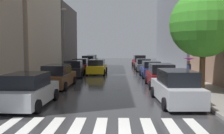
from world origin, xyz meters
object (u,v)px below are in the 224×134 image
object	(u,v)px
parked_car_right_second	(161,76)
parked_car_right_fourth	(143,65)
parked_car_left_nearest	(28,91)
parked_car_left_second	(58,77)
taxi_midroad	(97,67)
pedestrian_foreground	(189,65)
parked_car_left_third	(74,69)
parked_car_left_fourth	(81,65)
parked_car_left_sixth	(92,60)
parked_car_right_nearest	(176,88)
parked_car_left_fifth	(89,62)
lamp_post_left	(64,36)
street_tree_right	(204,24)
parked_car_right_third	(151,70)
parked_car_right_fifth	(139,61)

from	to	relation	value
parked_car_right_second	parked_car_right_fourth	world-z (taller)	parked_car_right_second
parked_car_left_nearest	parked_car_left_second	size ratio (longest dim) A/B	0.93
taxi_midroad	pedestrian_foreground	bearing A→B (deg)	-129.86
parked_car_left_third	parked_car_left_fourth	world-z (taller)	parked_car_left_third
parked_car_left_third	parked_car_left_sixth	xyz separation A→B (m)	(-0.06, 18.12, -0.00)
parked_car_left_fourth	parked_car_right_nearest	distance (m)	18.77
parked_car_left_fifth	lamp_post_left	bearing A→B (deg)	170.33
parked_car_left_nearest	parked_car_left_second	distance (m)	5.75
taxi_midroad	pedestrian_foreground	size ratio (longest dim) A/B	2.22
street_tree_right	pedestrian_foreground	bearing A→B (deg)	85.26
parked_car_left_sixth	parked_car_left_nearest	bearing A→B (deg)	178.97
parked_car_right_second	parked_car_right_third	world-z (taller)	parked_car_right_second
parked_car_left_third	parked_car_left_second	bearing A→B (deg)	177.26
parked_car_right_second	street_tree_right	distance (m)	4.98
parked_car_left_fifth	taxi_midroad	bearing A→B (deg)	-166.12
parked_car_right_fifth	taxi_midroad	world-z (taller)	taxi_midroad
parked_car_right_second	pedestrian_foreground	size ratio (longest dim) A/B	2.14
parked_car_left_second	parked_car_right_fourth	world-z (taller)	parked_car_left_second
lamp_post_left	parked_car_left_third	bearing A→B (deg)	-63.31
parked_car_right_third	parked_car_left_sixth	bearing A→B (deg)	22.94
parked_car_left_fifth	parked_car_left_sixth	distance (m)	5.90
taxi_midroad	parked_car_right_second	bearing A→B (deg)	-146.04
parked_car_left_sixth	street_tree_right	world-z (taller)	street_tree_right
parked_car_left_nearest	parked_car_left_second	xyz separation A→B (m)	(0.08, 5.75, 0.00)
parked_car_right_second	parked_car_left_nearest	bearing A→B (deg)	129.08
street_tree_right	parked_car_left_sixth	bearing A→B (deg)	110.55
parked_car_left_second	lamp_post_left	bearing A→B (deg)	11.57
parked_car_right_second	parked_car_right_nearest	bearing A→B (deg)	179.13
parked_car_right_nearest	taxi_midroad	world-z (taller)	parked_car_right_nearest
taxi_midroad	lamp_post_left	world-z (taller)	lamp_post_left
parked_car_right_third	parked_car_right_fifth	bearing A→B (deg)	-0.26
lamp_post_left	parked_car_right_fifth	bearing A→B (deg)	44.59
parked_car_left_fifth	street_tree_right	size ratio (longest dim) A/B	0.69
parked_car_left_third	parked_car_left_fourth	bearing A→B (deg)	-1.50
parked_car_right_nearest	parked_car_right_third	world-z (taller)	parked_car_right_nearest
parked_car_right_second	pedestrian_foreground	distance (m)	3.13
parked_car_left_third	street_tree_right	bearing A→B (deg)	-133.87
parked_car_left_nearest	parked_car_right_nearest	world-z (taller)	parked_car_right_nearest
parked_car_left_nearest	parked_car_right_second	world-z (taller)	parked_car_right_second
parked_car_left_sixth	lamp_post_left	bearing A→B (deg)	172.65
parked_car_right_fifth	street_tree_right	world-z (taller)	street_tree_right
parked_car_right_third	lamp_post_left	xyz separation A→B (m)	(-9.50, 3.64, 3.58)
parked_car_left_fourth	parked_car_right_third	distance (m)	9.80
parked_car_right_nearest	taxi_midroad	distance (m)	15.27
parked_car_left_second	parked_car_right_third	world-z (taller)	parked_car_left_second
parked_car_right_second	taxi_midroad	bearing A→B (deg)	33.15
parked_car_right_nearest	lamp_post_left	distance (m)	17.98
parked_car_left_fifth	parked_car_left_sixth	world-z (taller)	parked_car_left_fifth
parked_car_left_second	parked_car_left_fifth	size ratio (longest dim) A/B	1.01
parked_car_left_fourth	taxi_midroad	distance (m)	3.64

